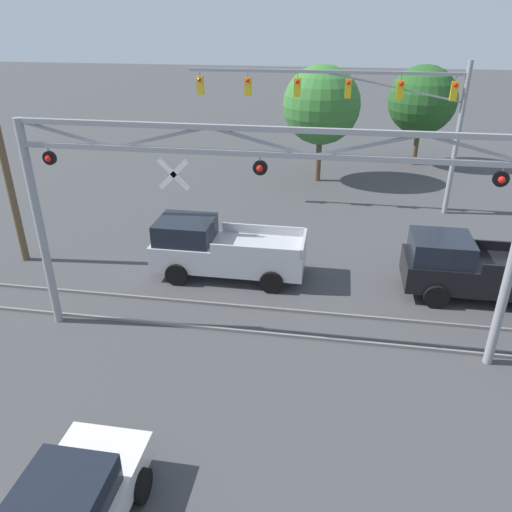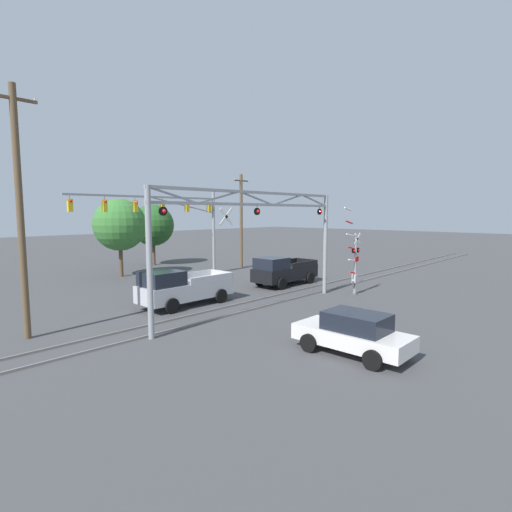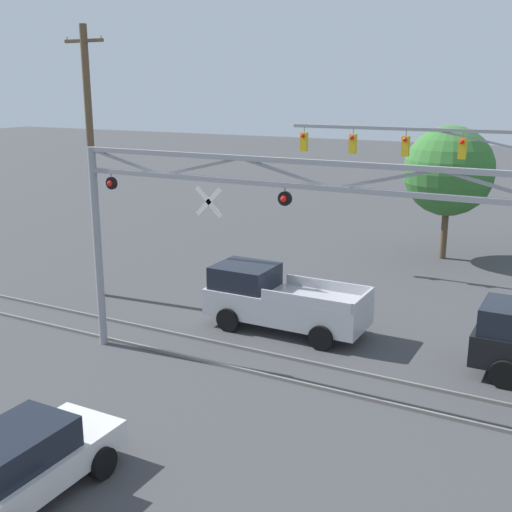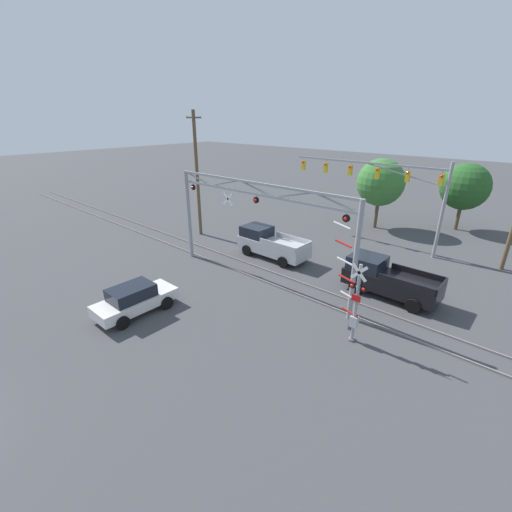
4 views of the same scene
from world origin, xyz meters
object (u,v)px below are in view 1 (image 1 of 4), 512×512
Objects in this scene: background_tree_beyond_span at (321,105)px; background_tree_far_left_verge at (422,100)px; traffic_signal_span at (374,104)px; pickup_truck_lead at (221,249)px; crossing_gantry at (260,202)px; pickup_truck_following at (476,269)px.

background_tree_beyond_span is 7.50m from background_tree_far_left_verge.
traffic_signal_span reaches higher than background_tree_far_left_verge.
pickup_truck_lead is 13.12m from background_tree_beyond_span.
crossing_gantry reaches higher than pickup_truck_lead.
pickup_truck_following is at bearing -0.56° from pickup_truck_lead.
pickup_truck_lead is at bearing -103.43° from background_tree_beyond_span.
pickup_truck_lead is 0.87× the size of background_tree_beyond_span.
traffic_signal_span is 1.98× the size of background_tree_beyond_span.
pickup_truck_following is (3.47, -8.18, -4.09)m from traffic_signal_span.
traffic_signal_span is at bearing 113.02° from pickup_truck_following.
pickup_truck_lead is at bearing 179.44° from pickup_truck_following.
background_tree_beyond_span is (2.95, 12.37, 3.25)m from pickup_truck_lead.
background_tree_far_left_verge is (6.90, 20.75, -0.41)m from crossing_gantry.
background_tree_beyond_span is (0.89, 16.29, -0.14)m from crossing_gantry.
traffic_signal_span is 2.29× the size of pickup_truck_lead.
pickup_truck_lead is 1.03× the size of pickup_truck_following.
background_tree_beyond_span reaches higher than pickup_truck_lead.
traffic_signal_span is 2.36× the size of pickup_truck_following.
pickup_truck_lead is 9.01m from pickup_truck_following.
crossing_gantry is 2.47× the size of pickup_truck_following.
background_tree_far_left_verge reaches higher than pickup_truck_lead.
background_tree_beyond_span is at bearing 121.12° from traffic_signal_span.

